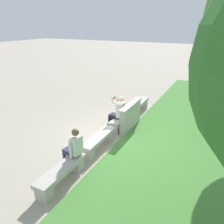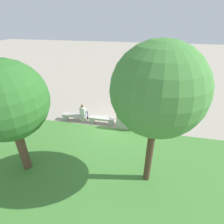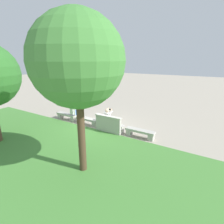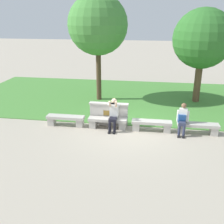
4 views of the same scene
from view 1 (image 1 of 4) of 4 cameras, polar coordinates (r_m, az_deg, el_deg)
The scene contains 9 objects.
ground_plane at distance 7.90m, azimuth -0.09°, elevation -6.34°, with size 80.00×80.00×0.00m, color #A89E8C.
bench_main at distance 10.09m, azimuth 7.06°, elevation 1.84°, with size 1.62×0.40×0.45m.
bench_near at distance 8.51m, azimuth 2.73°, elevation -1.98°, with size 1.62×0.40×0.45m.
bench_mid at distance 7.06m, azimuth -3.52°, elevation -7.43°, with size 1.62×0.40×0.45m.
bench_far at distance 5.82m, azimuth -13.01°, elevation -15.25°, with size 1.62×0.40×0.45m.
backrest_wall_with_plaque at distance 8.30m, azimuth 4.89°, elevation -0.99°, with size 1.67×0.24×1.01m.
person_photographer at distance 8.14m, azimuth 1.52°, elevation 0.30°, with size 0.48×0.73×1.32m.
person_distant at distance 6.04m, azimuth -10.01°, elevation -9.10°, with size 0.48×0.70×1.26m.
backpack at distance 6.06m, azimuth -9.65°, elevation -9.45°, with size 0.28×0.24×0.43m.
Camera 1 is at (6.17, 3.17, 3.78)m, focal length 35.00 mm.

